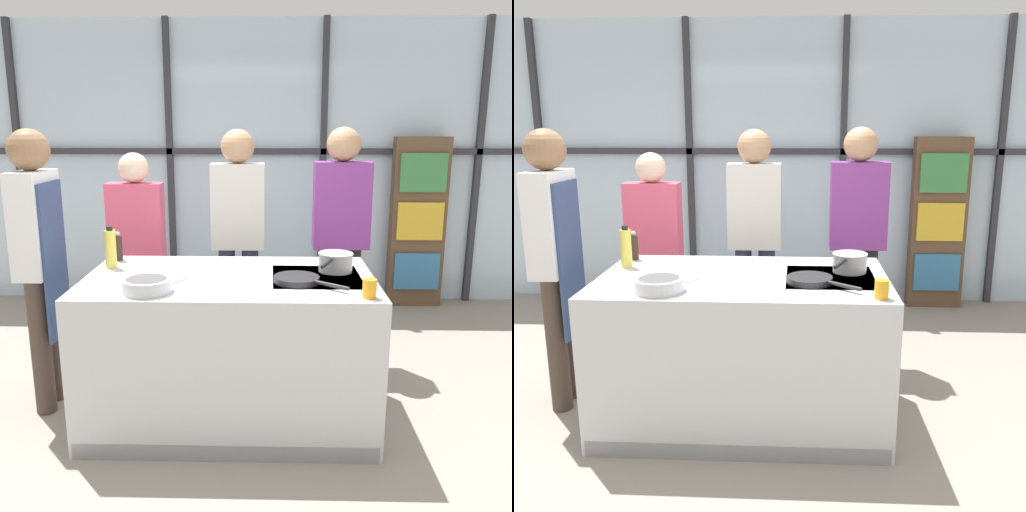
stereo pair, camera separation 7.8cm
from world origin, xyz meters
The scene contains 15 objects.
ground_plane centered at (0.00, 0.00, 0.00)m, with size 18.00×18.00×0.00m, color gray.
back_window_wall centered at (0.00, 2.44, 1.40)m, with size 6.40×0.10×2.80m.
bookshelf centered at (1.71, 2.25, 0.85)m, with size 0.53×0.19×1.69m.
demo_island centered at (0.00, 0.00, 0.46)m, with size 1.72×1.00×0.92m.
chef centered at (-1.18, 0.11, 1.03)m, with size 0.25×0.40×1.78m.
spectator_far_left centered at (-0.77, 0.91, 0.91)m, with size 0.41×0.22×1.60m.
spectator_center_left centered at (0.00, 0.91, 1.03)m, with size 0.40×0.25×1.77m.
spectator_center_right centered at (0.77, 0.91, 1.03)m, with size 0.42×0.25×1.78m.
frying_pan centered at (0.40, -0.13, 0.94)m, with size 0.41×0.35×0.04m.
saucepan centered at (0.64, 0.12, 0.98)m, with size 0.22×0.38×0.12m.
white_plate centered at (-0.39, -0.07, 0.92)m, with size 0.28×0.28×0.01m, color white.
mixing_bowl centered at (-0.42, -0.33, 0.96)m, with size 0.27×0.27×0.07m.
oil_bottle centered at (-0.76, 0.18, 1.04)m, with size 0.07×0.07×0.27m.
pepper_grinder centered at (-0.77, 0.37, 1.00)m, with size 0.06×0.06×0.19m.
juice_glass_near centered at (0.76, -0.40, 0.97)m, with size 0.07×0.07×0.10m, color orange.
Camera 1 is at (0.24, -3.10, 1.79)m, focal length 38.00 mm.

